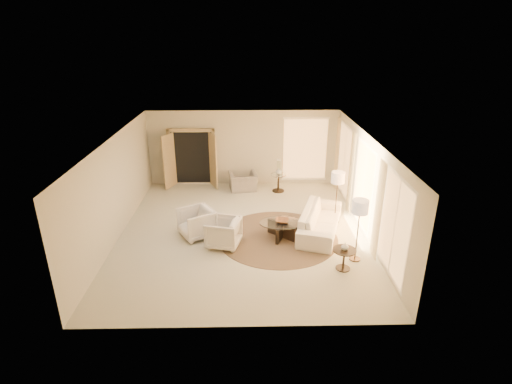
{
  "coord_description": "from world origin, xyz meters",
  "views": [
    {
      "loc": [
        0.18,
        -10.34,
        5.47
      ],
      "look_at": [
        0.4,
        0.4,
        1.1
      ],
      "focal_mm": 28.0,
      "sensor_mm": 36.0,
      "label": 1
    }
  ],
  "objects_px": {
    "end_table": "(344,256)",
    "end_vase": "(345,246)",
    "side_table": "(278,181)",
    "armchair_left": "(197,222)",
    "sofa": "(320,221)",
    "floor_lamp_near": "(338,180)",
    "side_vase": "(279,171)",
    "accent_chair": "(243,179)",
    "coffee_table": "(282,228)",
    "floor_lamp_far": "(360,209)",
    "bowl": "(282,221)",
    "armchair_right": "(223,231)"
  },
  "relations": [
    {
      "from": "armchair_left",
      "to": "end_table",
      "type": "bearing_deg",
      "value": 34.47
    },
    {
      "from": "bowl",
      "to": "end_vase",
      "type": "height_order",
      "value": "end_vase"
    },
    {
      "from": "sofa",
      "to": "accent_chair",
      "type": "relative_size",
      "value": 2.54
    },
    {
      "from": "sofa",
      "to": "accent_chair",
      "type": "distance_m",
      "value": 4.05
    },
    {
      "from": "bowl",
      "to": "armchair_right",
      "type": "bearing_deg",
      "value": -165.11
    },
    {
      "from": "armchair_right",
      "to": "end_vase",
      "type": "xyz_separation_m",
      "value": [
        3.01,
        -1.21,
        0.2
      ]
    },
    {
      "from": "sofa",
      "to": "bowl",
      "type": "bearing_deg",
      "value": 122.84
    },
    {
      "from": "side_vase",
      "to": "armchair_right",
      "type": "bearing_deg",
      "value": -114.34
    },
    {
      "from": "coffee_table",
      "to": "end_table",
      "type": "relative_size",
      "value": 2.75
    },
    {
      "from": "side_table",
      "to": "end_table",
      "type": "bearing_deg",
      "value": -76.56
    },
    {
      "from": "side_vase",
      "to": "end_table",
      "type": "bearing_deg",
      "value": -76.56
    },
    {
      "from": "floor_lamp_near",
      "to": "side_vase",
      "type": "distance_m",
      "value": 3.05
    },
    {
      "from": "sofa",
      "to": "armchair_left",
      "type": "distance_m",
      "value": 3.54
    },
    {
      "from": "side_table",
      "to": "side_vase",
      "type": "xyz_separation_m",
      "value": [
        0.0,
        0.0,
        0.37
      ]
    },
    {
      "from": "floor_lamp_near",
      "to": "bowl",
      "type": "distance_m",
      "value": 2.12
    },
    {
      "from": "armchair_left",
      "to": "armchair_right",
      "type": "relative_size",
      "value": 1.05
    },
    {
      "from": "sofa",
      "to": "end_vase",
      "type": "distance_m",
      "value": 1.98
    },
    {
      "from": "armchair_left",
      "to": "bowl",
      "type": "xyz_separation_m",
      "value": [
        2.41,
        -0.13,
        0.06
      ]
    },
    {
      "from": "coffee_table",
      "to": "armchair_left",
      "type": "bearing_deg",
      "value": 177.0
    },
    {
      "from": "end_table",
      "to": "floor_lamp_far",
      "type": "relative_size",
      "value": 0.34
    },
    {
      "from": "end_table",
      "to": "side_vase",
      "type": "xyz_separation_m",
      "value": [
        -1.23,
        5.14,
        0.4
      ]
    },
    {
      "from": "sofa",
      "to": "armchair_left",
      "type": "xyz_separation_m",
      "value": [
        -3.54,
        -0.18,
        0.09
      ]
    },
    {
      "from": "armchair_right",
      "to": "bowl",
      "type": "xyz_separation_m",
      "value": [
        1.63,
        0.43,
        0.08
      ]
    },
    {
      "from": "armchair_right",
      "to": "floor_lamp_near",
      "type": "relative_size",
      "value": 0.53
    },
    {
      "from": "side_table",
      "to": "end_vase",
      "type": "bearing_deg",
      "value": -76.56
    },
    {
      "from": "floor_lamp_near",
      "to": "side_table",
      "type": "bearing_deg",
      "value": 121.13
    },
    {
      "from": "end_table",
      "to": "end_vase",
      "type": "xyz_separation_m",
      "value": [
        0.0,
        0.0,
        0.26
      ]
    },
    {
      "from": "end_table",
      "to": "floor_lamp_near",
      "type": "relative_size",
      "value": 0.35
    },
    {
      "from": "armchair_left",
      "to": "accent_chair",
      "type": "relative_size",
      "value": 0.93
    },
    {
      "from": "side_table",
      "to": "floor_lamp_near",
      "type": "bearing_deg",
      "value": -58.87
    },
    {
      "from": "armchair_right",
      "to": "accent_chair",
      "type": "bearing_deg",
      "value": -173.12
    },
    {
      "from": "side_vase",
      "to": "floor_lamp_near",
      "type": "bearing_deg",
      "value": -58.87
    },
    {
      "from": "accent_chair",
      "to": "end_table",
      "type": "bearing_deg",
      "value": 105.97
    },
    {
      "from": "accent_chair",
      "to": "floor_lamp_far",
      "type": "distance_m",
      "value": 5.77
    },
    {
      "from": "sofa",
      "to": "end_table",
      "type": "relative_size",
      "value": 4.4
    },
    {
      "from": "side_table",
      "to": "armchair_left",
      "type": "bearing_deg",
      "value": -127.22
    },
    {
      "from": "sofa",
      "to": "accent_chair",
      "type": "height_order",
      "value": "accent_chair"
    },
    {
      "from": "armchair_right",
      "to": "end_vase",
      "type": "relative_size",
      "value": 4.56
    },
    {
      "from": "end_table",
      "to": "end_vase",
      "type": "height_order",
      "value": "end_vase"
    },
    {
      "from": "sofa",
      "to": "armchair_right",
      "type": "xyz_separation_m",
      "value": [
        -2.76,
        -0.74,
        0.07
      ]
    },
    {
      "from": "sofa",
      "to": "side_vase",
      "type": "height_order",
      "value": "side_vase"
    },
    {
      "from": "side_table",
      "to": "end_vase",
      "type": "distance_m",
      "value": 5.29
    },
    {
      "from": "bowl",
      "to": "end_vase",
      "type": "bearing_deg",
      "value": -50.05
    },
    {
      "from": "end_table",
      "to": "floor_lamp_near",
      "type": "height_order",
      "value": "floor_lamp_near"
    },
    {
      "from": "bowl",
      "to": "accent_chair",
      "type": "bearing_deg",
      "value": 107.22
    },
    {
      "from": "armchair_right",
      "to": "side_vase",
      "type": "relative_size",
      "value": 3.63
    },
    {
      "from": "accent_chair",
      "to": "end_table",
      "type": "height_order",
      "value": "accent_chair"
    },
    {
      "from": "floor_lamp_far",
      "to": "bowl",
      "type": "height_order",
      "value": "floor_lamp_far"
    },
    {
      "from": "end_table",
      "to": "accent_chair",
      "type": "bearing_deg",
      "value": 115.35
    },
    {
      "from": "sofa",
      "to": "floor_lamp_far",
      "type": "relative_size",
      "value": 1.51
    }
  ]
}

